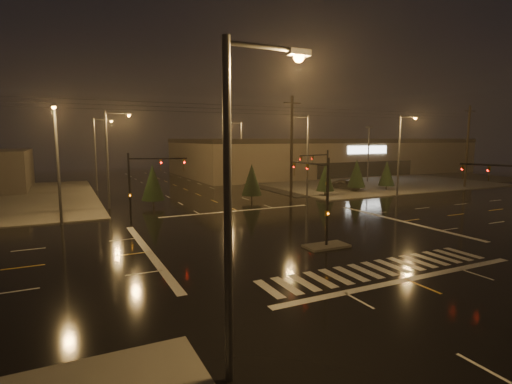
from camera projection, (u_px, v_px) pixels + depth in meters
ground at (295, 234)px, 30.39m from camera, size 140.00×140.00×0.00m
sidewalk_ne at (352, 180)px, 70.11m from camera, size 36.00×36.00×0.12m
median_island at (326, 246)px, 26.81m from camera, size 3.00×1.60×0.15m
crosswalk at (379, 268)px, 22.36m from camera, size 15.00×2.60×0.01m
stop_bar_near at (407, 280)px, 20.58m from camera, size 16.00×0.50×0.01m
stop_bar_far at (238, 211)px, 40.19m from camera, size 16.00×0.50×0.01m
parking_lot at (382, 180)px, 70.50m from camera, size 50.00×24.00×0.08m
retail_building at (323, 154)px, 86.03m from camera, size 60.20×28.30×7.20m
signal_mast_median at (319, 190)px, 27.15m from camera, size 0.25×4.59×6.00m
signal_mast_ne at (322, 171)px, 43.03m from camera, size 4.84×1.86×6.00m
signal_mast_nw at (142, 178)px, 34.80m from camera, size 4.84×1.86×6.00m
signal_mast_se at (512, 194)px, 25.63m from camera, size 1.55×3.87×6.00m
streetlight_0 at (238, 189)px, 11.40m from camera, size 2.77×0.32×10.00m
streetlight_1 at (110, 153)px, 40.82m from camera, size 2.77×0.32×10.00m
streetlight_2 at (97, 149)px, 55.08m from camera, size 2.77×0.32×10.00m
streetlight_3 at (305, 150)px, 48.72m from camera, size 2.77×0.32×10.00m
streetlight_4 at (240, 147)px, 66.55m from camera, size 2.77×0.32×10.00m
streetlight_5 at (57, 156)px, 32.65m from camera, size 0.32×2.77×10.00m
streetlight_6 at (401, 150)px, 49.11m from camera, size 0.32×2.77×10.00m
utility_pole_1 at (292, 148)px, 45.52m from camera, size 2.20×0.32×12.00m
utility_pole_2 at (467, 146)px, 58.51m from camera, size 2.20×0.32×12.00m
conifer_0 at (325, 177)px, 50.10m from camera, size 2.24×2.24×4.20m
conifer_1 at (357, 173)px, 54.03m from camera, size 2.39×2.39×4.44m
conifer_2 at (387, 173)px, 55.72m from camera, size 2.23×2.23×4.18m
conifer_3 at (153, 182)px, 42.44m from camera, size 2.44×2.44×4.51m
conifer_4 at (252, 180)px, 46.15m from camera, size 2.33×2.33×4.34m
car_parked at (346, 184)px, 56.96m from camera, size 2.36×4.50×1.46m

